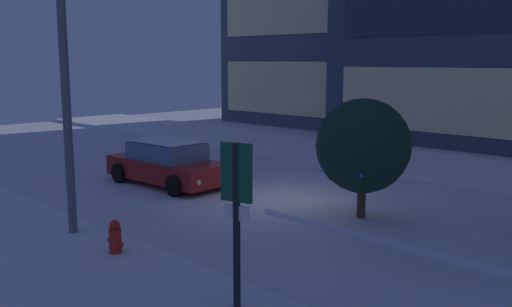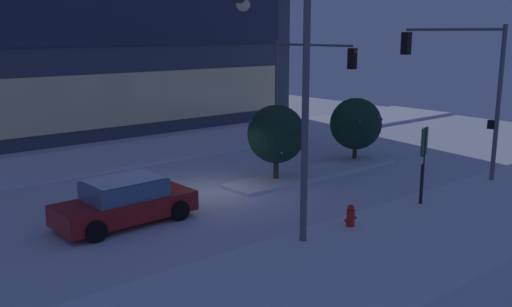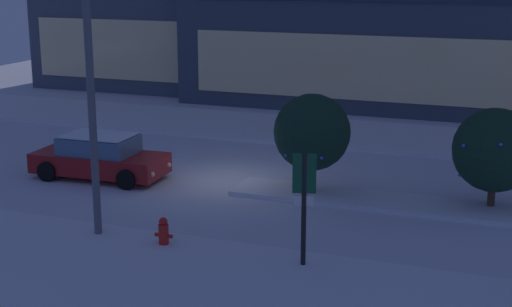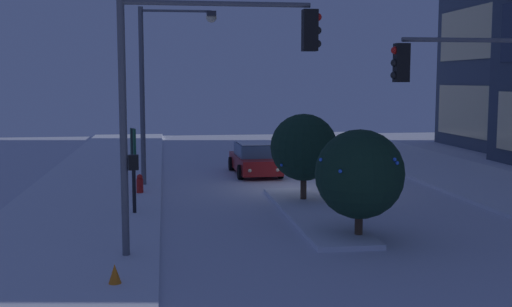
% 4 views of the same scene
% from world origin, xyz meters
% --- Properties ---
extents(ground, '(52.00, 52.00, 0.00)m').
position_xyz_m(ground, '(0.00, 0.00, 0.00)').
color(ground, silver).
extents(curb_strip_near, '(52.00, 5.20, 0.14)m').
position_xyz_m(curb_strip_near, '(0.00, -8.06, 0.07)').
color(curb_strip_near, silver).
rests_on(curb_strip_near, ground).
extents(curb_strip_far, '(52.00, 5.20, 0.14)m').
position_xyz_m(curb_strip_far, '(0.00, 8.06, 0.07)').
color(curb_strip_far, silver).
rests_on(curb_strip_far, ground).
extents(median_strip, '(9.00, 1.80, 0.14)m').
position_xyz_m(median_strip, '(5.13, -0.58, 0.07)').
color(median_strip, silver).
rests_on(median_strip, ground).
extents(car_near, '(4.62, 2.14, 1.49)m').
position_xyz_m(car_near, '(-4.18, -1.15, 0.71)').
color(car_near, maroon).
rests_on(car_near, ground).
extents(street_lamp_arched, '(0.56, 3.12, 7.26)m').
position_xyz_m(street_lamp_arched, '(-1.10, -5.28, 4.78)').
color(street_lamp_arched, '#565960').
rests_on(street_lamp_arched, ground).
extents(fire_hydrant, '(0.48, 0.26, 0.84)m').
position_xyz_m(fire_hydrant, '(0.86, -6.25, 0.41)').
color(fire_hydrant, red).
rests_on(fire_hydrant, ground).
extents(parking_info_sign, '(0.55, 0.21, 2.85)m').
position_xyz_m(parking_info_sign, '(4.57, -6.28, 1.83)').
color(parking_info_sign, black).
rests_on(parking_info_sign, ground).
extents(decorated_tree_median, '(2.38, 2.43, 3.19)m').
position_xyz_m(decorated_tree_median, '(3.00, -0.41, 1.99)').
color(decorated_tree_median, '#473323').
rests_on(decorated_tree_median, ground).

